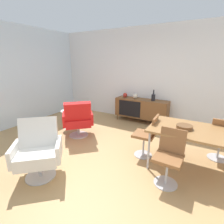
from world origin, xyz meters
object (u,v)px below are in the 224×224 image
object	(u,v)px
wooden_bowl_on_table	(184,127)
dining_chair_front_left	(169,155)
vase_sculptural_dark	(125,95)
dining_chair_near_window	(147,134)
side_table_round	(69,117)
magazine_stack	(39,128)
armchair_black_shell	(38,149)
lounge_chair_red	(78,119)
vase_ceramic_small	(153,97)
sideboard	(141,108)
vase_cobalt	(135,96)
fruit_bowl	(69,109)
dining_table	(200,133)
dining_chair_back_right	(221,138)

from	to	relation	value
wooden_bowl_on_table	dining_chair_front_left	world-z (taller)	dining_chair_front_left
vase_sculptural_dark	wooden_bowl_on_table	xyz separation A→B (m)	(2.02, -1.86, -0.02)
dining_chair_near_window	side_table_round	bearing A→B (deg)	172.45
dining_chair_front_left	side_table_round	xyz separation A→B (m)	(-2.91, 0.88, -0.15)
dining_chair_near_window	magazine_stack	size ratio (longest dim) A/B	2.17
armchair_black_shell	lounge_chair_red	bearing A→B (deg)	106.84
vase_ceramic_small	side_table_round	bearing A→B (deg)	-141.69
sideboard	armchair_black_shell	distance (m)	3.29
side_table_round	vase_cobalt	bearing A→B (deg)	48.35
fruit_bowl	dining_chair_near_window	bearing A→B (deg)	-7.56
lounge_chair_red	magazine_stack	distance (m)	1.31
dining_table	armchair_black_shell	distance (m)	2.66
dining_chair_near_window	dining_chair_front_left	bearing A→B (deg)	-46.09
dining_chair_front_left	armchair_black_shell	xyz separation A→B (m)	(-1.88, -0.88, -0.00)
vase_ceramic_small	fruit_bowl	xyz separation A→B (m)	(-1.90, -1.50, -0.26)
dining_table	dining_chair_front_left	world-z (taller)	dining_chair_front_left
vase_cobalt	dining_chair_back_right	distance (m)	2.62
dining_chair_back_right	magazine_stack	distance (m)	4.32
dining_chair_near_window	vase_cobalt	bearing A→B (deg)	119.67
lounge_chair_red	fruit_bowl	world-z (taller)	lounge_chair_red
lounge_chair_red	wooden_bowl_on_table	bearing A→B (deg)	-1.43
wooden_bowl_on_table	dining_chair_front_left	size ratio (longest dim) A/B	0.30
dining_chair_near_window	wooden_bowl_on_table	bearing A→B (deg)	-4.03
lounge_chair_red	armchair_black_shell	size ratio (longest dim) A/B	1.00
armchair_black_shell	dining_chair_back_right	bearing A→B (deg)	37.79
sideboard	armchair_black_shell	xyz separation A→B (m)	(-0.52, -3.25, 0.03)
vase_cobalt	dining_chair_near_window	distance (m)	2.11
sideboard	vase_sculptural_dark	bearing A→B (deg)	179.81
dining_chair_back_right	armchair_black_shell	world-z (taller)	armchair_black_shell
lounge_chair_red	side_table_round	distance (m)	0.68
wooden_bowl_on_table	armchair_black_shell	bearing A→B (deg)	-144.86
dining_chair_back_right	armchair_black_shell	size ratio (longest dim) A/B	0.90
vase_ceramic_small	lounge_chair_red	size ratio (longest dim) A/B	0.34
vase_cobalt	side_table_round	xyz separation A→B (m)	(-1.33, -1.50, -0.48)
vase_sculptural_dark	dining_chair_near_window	size ratio (longest dim) A/B	0.17
wooden_bowl_on_table	side_table_round	distance (m)	3.07
vase_cobalt	dining_chair_near_window	size ratio (longest dim) A/B	0.19
sideboard	dining_chair_front_left	world-z (taller)	dining_chair_front_left
vase_ceramic_small	dining_chair_front_left	world-z (taller)	vase_ceramic_small
wooden_bowl_on_table	dining_chair_back_right	world-z (taller)	dining_chair_back_right
vase_sculptural_dark	dining_table	world-z (taller)	vase_sculptural_dark
sideboard	vase_cobalt	distance (m)	0.42
dining_chair_back_right	dining_chair_front_left	xyz separation A→B (m)	(-0.70, -1.12, 0.00)
dining_chair_front_left	magazine_stack	bearing A→B (deg)	174.74
dining_chair_back_right	magazine_stack	world-z (taller)	dining_chair_back_right
vase_cobalt	dining_chair_near_window	world-z (taller)	vase_cobalt
wooden_bowl_on_table	side_table_round	world-z (taller)	wooden_bowl_on_table
dining_chair_near_window	lounge_chair_red	distance (m)	1.77
side_table_round	fruit_bowl	size ratio (longest dim) A/B	2.60
lounge_chair_red	magazine_stack	world-z (taller)	lounge_chair_red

